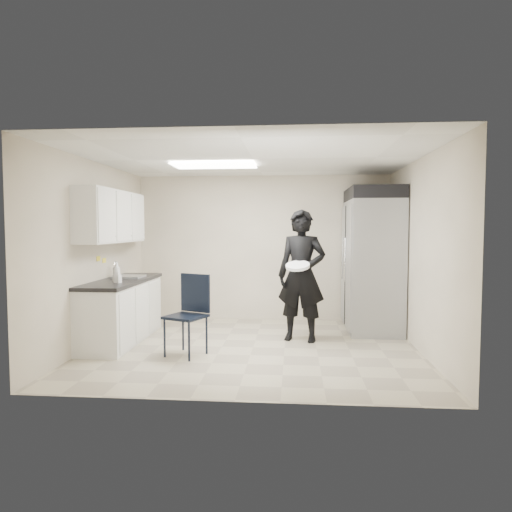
# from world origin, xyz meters

# --- Properties ---
(floor) EXTENTS (4.50, 4.50, 0.00)m
(floor) POSITION_xyz_m (0.00, 0.00, 0.00)
(floor) COLOR #AEA489
(floor) RESTS_ON ground
(ceiling) EXTENTS (4.50, 4.50, 0.00)m
(ceiling) POSITION_xyz_m (0.00, 0.00, 2.60)
(ceiling) COLOR silver
(ceiling) RESTS_ON back_wall
(back_wall) EXTENTS (4.50, 0.00, 4.50)m
(back_wall) POSITION_xyz_m (0.00, 2.00, 1.30)
(back_wall) COLOR beige
(back_wall) RESTS_ON floor
(left_wall) EXTENTS (0.00, 4.00, 4.00)m
(left_wall) POSITION_xyz_m (-2.25, 0.00, 1.30)
(left_wall) COLOR beige
(left_wall) RESTS_ON floor
(right_wall) EXTENTS (0.00, 4.00, 4.00)m
(right_wall) POSITION_xyz_m (2.25, 0.00, 1.30)
(right_wall) COLOR beige
(right_wall) RESTS_ON floor
(ceiling_panel) EXTENTS (1.20, 0.60, 0.02)m
(ceiling_panel) POSITION_xyz_m (-0.60, 0.40, 2.57)
(ceiling_panel) COLOR white
(ceiling_panel) RESTS_ON ceiling
(lower_counter) EXTENTS (0.60, 1.90, 0.86)m
(lower_counter) POSITION_xyz_m (-1.95, 0.20, 0.43)
(lower_counter) COLOR silver
(lower_counter) RESTS_ON floor
(countertop) EXTENTS (0.64, 1.95, 0.05)m
(countertop) POSITION_xyz_m (-1.95, 0.20, 0.89)
(countertop) COLOR black
(countertop) RESTS_ON lower_counter
(sink) EXTENTS (0.42, 0.40, 0.14)m
(sink) POSITION_xyz_m (-1.93, 0.45, 0.87)
(sink) COLOR gray
(sink) RESTS_ON countertop
(faucet) EXTENTS (0.02, 0.02, 0.24)m
(faucet) POSITION_xyz_m (-2.13, 0.45, 1.02)
(faucet) COLOR silver
(faucet) RESTS_ON countertop
(upper_cabinets) EXTENTS (0.35, 1.80, 0.75)m
(upper_cabinets) POSITION_xyz_m (-2.08, 0.20, 1.83)
(upper_cabinets) COLOR silver
(upper_cabinets) RESTS_ON left_wall
(towel_dispenser) EXTENTS (0.22, 0.30, 0.35)m
(towel_dispenser) POSITION_xyz_m (-2.14, 1.35, 1.62)
(towel_dispenser) COLOR black
(towel_dispenser) RESTS_ON left_wall
(notice_sticker_left) EXTENTS (0.00, 0.12, 0.07)m
(notice_sticker_left) POSITION_xyz_m (-2.24, 0.10, 1.22)
(notice_sticker_left) COLOR yellow
(notice_sticker_left) RESTS_ON left_wall
(notice_sticker_right) EXTENTS (0.00, 0.12, 0.07)m
(notice_sticker_right) POSITION_xyz_m (-2.24, 0.30, 1.18)
(notice_sticker_right) COLOR yellow
(notice_sticker_right) RESTS_ON left_wall
(commercial_fridge) EXTENTS (0.80, 1.35, 2.10)m
(commercial_fridge) POSITION_xyz_m (1.83, 1.27, 1.05)
(commercial_fridge) COLOR gray
(commercial_fridge) RESTS_ON floor
(fridge_compressor) EXTENTS (0.80, 1.35, 0.20)m
(fridge_compressor) POSITION_xyz_m (1.83, 1.27, 2.20)
(fridge_compressor) COLOR black
(fridge_compressor) RESTS_ON commercial_fridge
(folding_chair) EXTENTS (0.60, 0.60, 1.02)m
(folding_chair) POSITION_xyz_m (-0.84, -0.47, 0.51)
(folding_chair) COLOR black
(folding_chair) RESTS_ON floor
(man_tuxedo) EXTENTS (0.80, 0.63, 1.93)m
(man_tuxedo) POSITION_xyz_m (0.67, 0.45, 0.97)
(man_tuxedo) COLOR black
(man_tuxedo) RESTS_ON floor
(bucket_lid) EXTENTS (0.41, 0.41, 0.04)m
(bucket_lid) POSITION_xyz_m (0.62, 0.21, 1.13)
(bucket_lid) COLOR white
(bucket_lid) RESTS_ON man_tuxedo
(soap_bottle_a) EXTENTS (0.12, 0.12, 0.29)m
(soap_bottle_a) POSITION_xyz_m (-1.87, -0.17, 1.05)
(soap_bottle_a) COLOR white
(soap_bottle_a) RESTS_ON countertop
(soap_bottle_b) EXTENTS (0.09, 0.09, 0.17)m
(soap_bottle_b) POSITION_xyz_m (-1.84, -0.21, 0.99)
(soap_bottle_b) COLOR silver
(soap_bottle_b) RESTS_ON countertop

